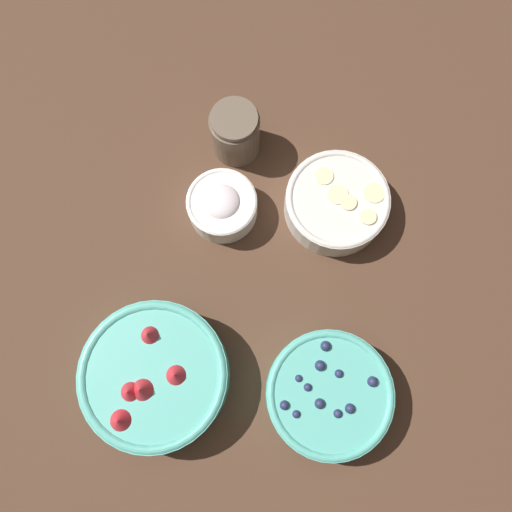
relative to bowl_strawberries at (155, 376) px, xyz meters
name	(u,v)px	position (x,y,z in m)	size (l,w,h in m)	color
ground_plane	(213,289)	(-0.13, 0.08, -0.04)	(4.00, 4.00, 0.00)	#4C3323
bowl_strawberries	(155,376)	(0.00, 0.00, 0.00)	(0.21, 0.21, 0.09)	#56B7A8
bowl_blueberries	(328,394)	(0.03, 0.25, -0.01)	(0.18, 0.18, 0.07)	#56B7A8
bowl_bananas	(337,203)	(-0.27, 0.28, -0.01)	(0.16, 0.16, 0.05)	silver
bowl_cream	(222,205)	(-0.26, 0.10, -0.01)	(0.11, 0.11, 0.06)	white
jar_chocolate	(235,133)	(-0.38, 0.12, 0.00)	(0.08, 0.08, 0.09)	brown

